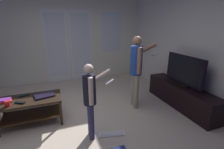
{
  "coord_description": "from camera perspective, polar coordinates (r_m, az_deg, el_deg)",
  "views": [
    {
      "loc": [
        -0.23,
        -2.47,
        1.78
      ],
      "look_at": [
        0.8,
        0.3,
        0.82
      ],
      "focal_mm": 25.53,
      "sensor_mm": 36.0,
      "label": 1
    }
  ],
  "objects": [
    {
      "name": "coffee_table",
      "position": [
        3.28,
        -27.1,
        -9.86
      ],
      "size": [
        1.06,
        0.56,
        0.49
      ],
      "color": "black",
      "rests_on": "ground_plane"
    },
    {
      "name": "tv_remote_black",
      "position": [
        3.13,
        -30.05,
        -8.71
      ],
      "size": [
        0.17,
        0.13,
        0.02
      ],
      "primitive_type": "cube",
      "rotation": [
        0.0,
        0.0,
        -0.55
      ],
      "color": "black",
      "rests_on": "coffee_table"
    },
    {
      "name": "cup_near_edge",
      "position": [
        3.11,
        -33.37,
        -8.73
      ],
      "size": [
        0.07,
        0.07,
        0.09
      ],
      "primitive_type": "cylinder",
      "color": "red",
      "rests_on": "coffee_table"
    },
    {
      "name": "laptop_closed",
      "position": [
        3.23,
        -23.06,
        -6.84
      ],
      "size": [
        0.39,
        0.33,
        0.03
      ],
      "primitive_type": "cube",
      "rotation": [
        0.0,
        0.0,
        0.22
      ],
      "color": "black",
      "rests_on": "coffee_table"
    },
    {
      "name": "tv_stand",
      "position": [
        3.87,
        23.37,
        -6.98
      ],
      "size": [
        0.41,
        1.8,
        0.49
      ],
      "color": "black",
      "rests_on": "ground_plane"
    },
    {
      "name": "flat_screen_tv",
      "position": [
        3.68,
        24.41,
        1.27
      ],
      "size": [
        0.08,
        1.0,
        0.65
      ],
      "color": "black",
      "rests_on": "tv_stand"
    },
    {
      "name": "loose_keyboard",
      "position": [
        2.85,
        -0.08,
        -20.5
      ],
      "size": [
        0.46,
        0.23,
        0.02
      ],
      "color": "white",
      "rests_on": "ground_plane"
    },
    {
      "name": "person_adult",
      "position": [
        3.34,
        8.82,
        2.96
      ],
      "size": [
        0.69,
        0.42,
        1.54
      ],
      "color": "tan",
      "rests_on": "ground_plane"
    },
    {
      "name": "wall_back_with_doors",
      "position": [
        5.19,
        -17.45,
        12.79
      ],
      "size": [
        5.27,
        0.09,
        2.86
      ],
      "color": "silver",
      "rests_on": "ground_plane"
    },
    {
      "name": "ground_plane",
      "position": [
        3.06,
        -12.79,
        -18.35
      ],
      "size": [
        5.27,
        5.45,
        0.02
      ],
      "primitive_type": "cube",
      "color": "beige"
    },
    {
      "name": "dvd_remote_slim",
      "position": [
        3.39,
        -28.99,
        -6.59
      ],
      "size": [
        0.18,
        0.09,
        0.02
      ],
      "primitive_type": "cube",
      "rotation": [
        0.0,
        0.0,
        0.26
      ],
      "color": "black",
      "rests_on": "coffee_table"
    },
    {
      "name": "person_child",
      "position": [
        2.45,
        -7.7,
        -7.42
      ],
      "size": [
        0.54,
        0.33,
        1.23
      ],
      "color": "navy",
      "rests_on": "ground_plane"
    },
    {
      "name": "wall_right_plain",
      "position": [
        3.78,
        28.85,
        10.22
      ],
      "size": [
        0.06,
        5.45,
        2.83
      ],
      "color": "silver",
      "rests_on": "ground_plane"
    },
    {
      "name": "book_stack",
      "position": [
        3.32,
        -33.96,
        -7.71
      ],
      "size": [
        0.21,
        0.18,
        0.05
      ],
      "color": "red",
      "rests_on": "coffee_table"
    }
  ]
}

